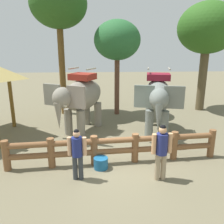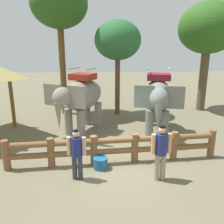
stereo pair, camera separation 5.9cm
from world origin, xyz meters
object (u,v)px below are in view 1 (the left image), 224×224
tree_far_left (59,5)px  feed_bucket (101,163)px  elephant_center (157,97)px  log_fence (115,147)px  elephant_near_left (81,97)px  tourist_woman_in_black (77,151)px  tourist_man_in_blue (162,149)px  tree_far_right (208,29)px  tree_back_center (117,41)px

tree_far_left → feed_bucket: tree_far_left is taller
elephant_center → feed_bucket: size_ratio=7.51×
log_fence → tree_far_left: tree_far_left is taller
elephant_near_left → tourist_woman_in_black: size_ratio=2.16×
elephant_near_left → tourist_woman_in_black: (0.16, -4.26, -0.75)m
tourist_man_in_blue → tree_far_left: bearing=117.3°
log_fence → elephant_center: size_ratio=2.06×
elephant_near_left → tree_far_right: (7.39, 3.61, 3.25)m
tree_back_center → feed_bucket: tree_back_center is taller
tourist_man_in_blue → tree_back_center: tree_back_center is taller
elephant_center → tree_far_left: 7.44m
elephant_near_left → tree_far_left: size_ratio=0.47×
tourist_woman_in_black → tree_far_right: bearing=47.4°
tree_far_left → tree_back_center: bearing=-5.6°
tourist_man_in_blue → tourist_woman_in_black: bearing=176.3°
tree_far_right → feed_bucket: bearing=-132.0°
elephant_center → tourist_man_in_blue: bearing=-101.9°
tree_back_center → tourist_woman_in_black: bearing=-103.9°
log_fence → tree_back_center: tree_back_center is taller
elephant_near_left → feed_bucket: size_ratio=7.36×
tourist_man_in_blue → elephant_near_left: bearing=121.4°
tree_far_right → feed_bucket: tree_far_right is taller
elephant_near_left → tree_far_right: tree_far_right is taller
elephant_center → tourist_woman_in_black: bearing=-130.8°
elephant_near_left → log_fence: bearing=-67.3°
elephant_center → tourist_woman_in_black: elephant_center is taller
elephant_near_left → tree_far_right: 8.84m
elephant_near_left → tourist_woman_in_black: bearing=-87.8°
tree_back_center → tree_far_right: size_ratio=0.83×
elephant_center → tree_back_center: (-1.62, 3.24, 2.56)m
feed_bucket → elephant_center: bearing=51.0°
log_fence → tourist_woman_in_black: tourist_woman_in_black is taller
elephant_near_left → feed_bucket: (0.87, -3.64, -1.51)m
tree_back_center → tree_far_right: (5.45, 0.69, 0.68)m
tree_far_left → tree_back_center: tree_far_left is taller
log_fence → feed_bucket: size_ratio=15.46×
elephant_near_left → tourist_woman_in_black: 4.33m
tourist_woman_in_black → feed_bucket: size_ratio=3.41×
tourist_man_in_blue → elephant_center: bearing=78.1°
elephant_center → tourist_man_in_blue: (-0.86, -4.10, -0.67)m
log_fence → elephant_near_left: 3.72m
elephant_center → tree_far_right: (3.83, 3.93, 3.24)m
tourist_man_in_blue → tree_far_right: tree_far_right is taller
tourist_man_in_blue → tree_back_center: size_ratio=0.33×
tree_far_left → feed_bucket: (2.13, -6.87, -5.93)m
tree_far_right → tree_far_left: bearing=-177.5°
tourist_man_in_blue → tree_back_center: (-0.75, 7.34, 3.23)m
log_fence → tourist_man_in_blue: size_ratio=4.18×
log_fence → tree_far_left: bearing=112.0°
log_fence → tree_back_center: (0.57, 6.20, 3.66)m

